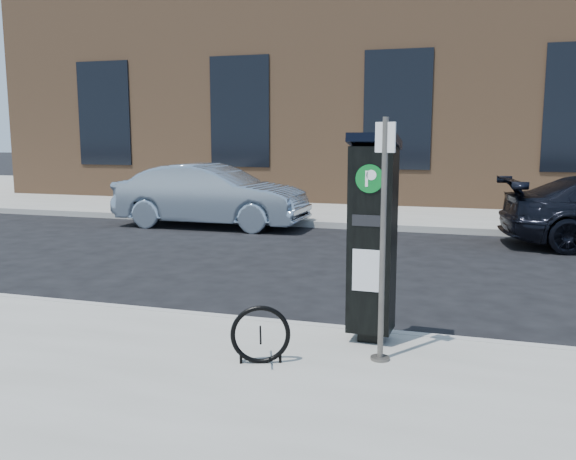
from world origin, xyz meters
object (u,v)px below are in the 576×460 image
at_px(parking_kiosk, 372,236).
at_px(car_silver, 211,196).
at_px(bike_rack, 260,335).
at_px(sign_pole, 383,243).

height_order(parking_kiosk, car_silver, parking_kiosk).
height_order(bike_rack, car_silver, car_silver).
relative_size(parking_kiosk, bike_rack, 3.81).
distance_m(parking_kiosk, sign_pole, 0.57).
xyz_separation_m(parking_kiosk, car_silver, (-5.30, 7.75, -0.47)).
relative_size(sign_pole, bike_rack, 4.06).
bearing_deg(bike_rack, parking_kiosk, 27.38).
relative_size(sign_pole, car_silver, 0.48).
bearing_deg(bike_rack, sign_pole, 1.33).
xyz_separation_m(sign_pole, car_silver, (-5.49, 8.29, -0.50)).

